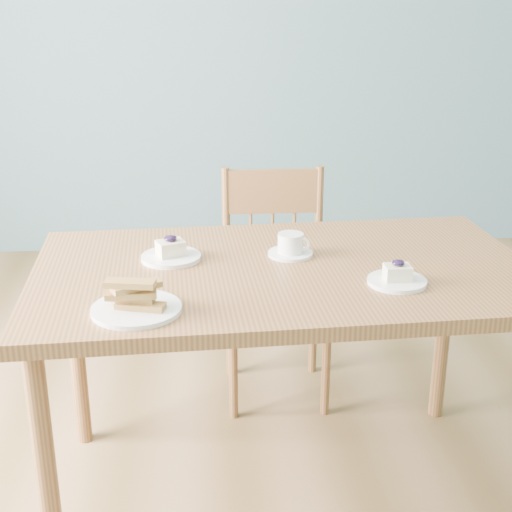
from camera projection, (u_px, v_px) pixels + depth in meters
room at (324, 55)px, 1.69m from camera, size 5.01×5.01×2.71m
dining_table at (283, 291)px, 2.05m from camera, size 1.45×0.87×0.76m
dining_chair at (275, 285)px, 2.71m from camera, size 0.40×0.38×0.87m
cheesecake_plate_near at (397, 278)px, 1.90m from camera, size 0.16×0.16×0.07m
cheesecake_plate_far at (171, 253)px, 2.07m from camera, size 0.17×0.17×0.07m
coffee_cup at (291, 246)px, 2.10m from camera, size 0.13×0.13×0.07m
biscotti_plate at (136, 301)px, 1.73m from camera, size 0.22×0.22×0.09m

